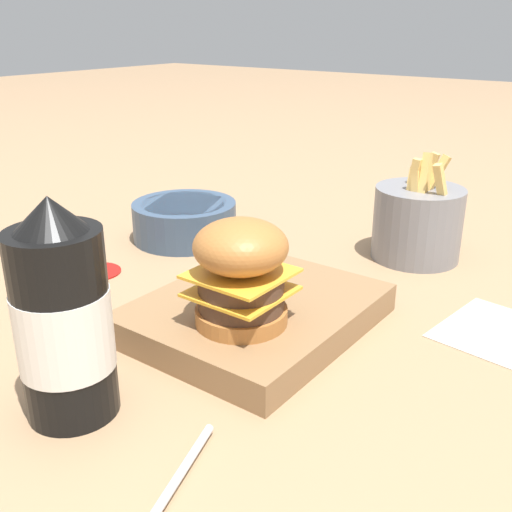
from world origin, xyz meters
name	(u,v)px	position (x,y,z in m)	size (l,w,h in m)	color
ground_plane	(249,335)	(0.00, 0.00, 0.00)	(6.00, 6.00, 0.00)	#9E7A56
serving_board	(256,313)	(-0.02, -0.01, 0.02)	(0.25, 0.21, 0.03)	olive
burger	(241,272)	(0.03, 0.01, 0.09)	(0.09, 0.09, 0.11)	#AD6B33
ketchup_bottle	(63,320)	(0.19, -0.04, 0.09)	(0.08, 0.08, 0.19)	black
fries_basket	(418,222)	(-0.31, 0.05, 0.05)	(0.12, 0.12, 0.15)	slate
side_bowl	(185,220)	(-0.18, -0.26, 0.03)	(0.15, 0.15, 0.06)	#384C66
ketchup_puddle	(97,271)	(-0.01, -0.26, 0.00)	(0.06, 0.06, 0.00)	#9E140F
parchment_square	(507,335)	(-0.16, 0.22, 0.00)	(0.14, 0.14, 0.00)	beige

